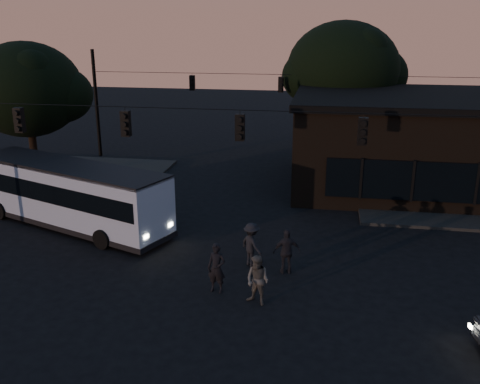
% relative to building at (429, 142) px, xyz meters
% --- Properties ---
extents(ground, '(120.00, 120.00, 0.00)m').
position_rel_building_xyz_m(ground, '(-9.00, -15.97, -2.71)').
color(ground, black).
rests_on(ground, ground).
extents(sidewalk_far_left, '(14.00, 10.00, 0.15)m').
position_rel_building_xyz_m(sidewalk_far_left, '(-23.00, -1.97, -2.63)').
color(sidewalk_far_left, black).
rests_on(sidewalk_far_left, ground).
extents(building, '(15.40, 10.41, 5.40)m').
position_rel_building_xyz_m(building, '(0.00, 0.00, 0.00)').
color(building, black).
rests_on(building, ground).
extents(tree_behind, '(7.60, 7.60, 9.43)m').
position_rel_building_xyz_m(tree_behind, '(-5.00, 6.03, 3.48)').
color(tree_behind, black).
rests_on(tree_behind, ground).
extents(tree_left, '(6.40, 6.40, 8.30)m').
position_rel_building_xyz_m(tree_left, '(-23.00, -2.97, 2.86)').
color(tree_left, black).
rests_on(tree_left, ground).
extents(signal_rig_near, '(26.24, 0.30, 7.50)m').
position_rel_building_xyz_m(signal_rig_near, '(-9.00, -11.97, 1.74)').
color(signal_rig_near, black).
rests_on(signal_rig_near, ground).
extents(signal_rig_far, '(26.24, 0.30, 7.50)m').
position_rel_building_xyz_m(signal_rig_far, '(-9.00, 4.03, 1.50)').
color(signal_rig_far, black).
rests_on(signal_rig_far, ground).
extents(bus, '(10.93, 6.29, 3.03)m').
position_rel_building_xyz_m(bus, '(-17.59, -9.32, -1.01)').
color(bus, '#A3B3D0').
rests_on(bus, ground).
extents(pedestrian_a, '(0.74, 0.55, 1.86)m').
position_rel_building_xyz_m(pedestrian_a, '(-9.41, -14.53, -1.78)').
color(pedestrian_a, black).
rests_on(pedestrian_a, ground).
extents(pedestrian_b, '(1.08, 0.99, 1.79)m').
position_rel_building_xyz_m(pedestrian_b, '(-7.85, -15.15, -1.82)').
color(pedestrian_b, '#484642').
rests_on(pedestrian_b, ground).
extents(pedestrian_c, '(1.15, 0.74, 1.82)m').
position_rel_building_xyz_m(pedestrian_c, '(-7.06, -12.61, -1.80)').
color(pedestrian_c, black).
rests_on(pedestrian_c, ground).
extents(pedestrian_d, '(1.29, 1.29, 1.79)m').
position_rel_building_xyz_m(pedestrian_d, '(-8.50, -12.16, -1.81)').
color(pedestrian_d, black).
rests_on(pedestrian_d, ground).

